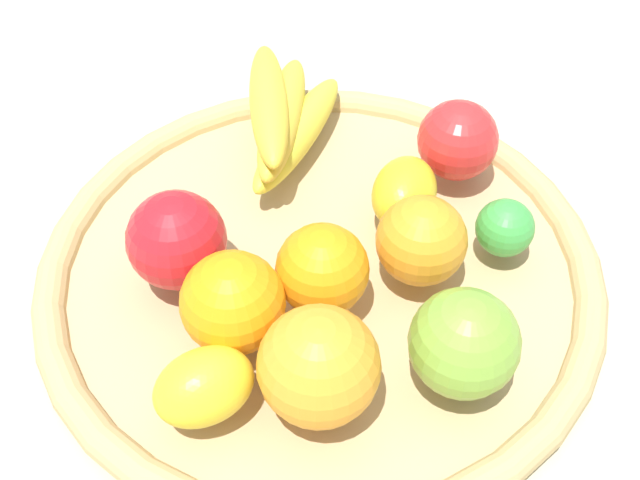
# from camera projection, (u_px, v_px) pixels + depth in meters

# --- Properties ---
(ground_plane) EXTENTS (2.40, 2.40, 0.00)m
(ground_plane) POSITION_uv_depth(u_px,v_px,m) (320.00, 282.00, 0.67)
(ground_plane) COLOR #BDB799
(ground_plane) RESTS_ON ground
(basket) EXTENTS (0.46, 0.46, 0.03)m
(basket) POSITION_uv_depth(u_px,v_px,m) (320.00, 270.00, 0.66)
(basket) COLOR tan
(basket) RESTS_ON ground_plane
(lemon_0) EXTENTS (0.09, 0.09, 0.05)m
(lemon_0) POSITION_uv_depth(u_px,v_px,m) (404.00, 193.00, 0.66)
(lemon_0) COLOR yellow
(lemon_0) RESTS_ON basket
(orange_2) EXTENTS (0.08, 0.08, 0.07)m
(orange_2) POSITION_uv_depth(u_px,v_px,m) (322.00, 270.00, 0.59)
(orange_2) COLOR orange
(orange_2) RESTS_ON basket
(apple_1) EXTENTS (0.08, 0.08, 0.08)m
(apple_1) POSITION_uv_depth(u_px,v_px,m) (464.00, 343.00, 0.54)
(apple_1) COLOR #7BAD39
(apple_1) RESTS_ON basket
(apple_0) EXTENTS (0.08, 0.08, 0.08)m
(apple_0) POSITION_uv_depth(u_px,v_px,m) (177.00, 240.00, 0.61)
(apple_0) COLOR red
(apple_0) RESTS_ON basket
(banana_bunch) EXTENTS (0.15, 0.17, 0.06)m
(banana_bunch) POSITION_uv_depth(u_px,v_px,m) (283.00, 118.00, 0.72)
(banana_bunch) COLOR yellow
(banana_bunch) RESTS_ON basket
(orange_0) EXTENTS (0.11, 0.11, 0.08)m
(orange_0) POSITION_uv_depth(u_px,v_px,m) (319.00, 366.00, 0.53)
(orange_0) COLOR orange
(orange_0) RESTS_ON basket
(apple_2) EXTENTS (0.07, 0.07, 0.07)m
(apple_2) POSITION_uv_depth(u_px,v_px,m) (458.00, 140.00, 0.69)
(apple_2) COLOR red
(apple_2) RESTS_ON basket
(lime_0) EXTENTS (0.07, 0.07, 0.05)m
(lime_0) POSITION_uv_depth(u_px,v_px,m) (505.00, 228.00, 0.64)
(lime_0) COLOR green
(lime_0) RESTS_ON basket
(orange_1) EXTENTS (0.11, 0.11, 0.08)m
(orange_1) POSITION_uv_depth(u_px,v_px,m) (233.00, 303.00, 0.57)
(orange_1) COLOR orange
(orange_1) RESTS_ON basket
(orange_3) EXTENTS (0.10, 0.10, 0.07)m
(orange_3) POSITION_uv_depth(u_px,v_px,m) (421.00, 241.00, 0.61)
(orange_3) COLOR orange
(orange_3) RESTS_ON basket
(lemon_1) EXTENTS (0.07, 0.06, 0.05)m
(lemon_1) POSITION_uv_depth(u_px,v_px,m) (204.00, 387.00, 0.54)
(lemon_1) COLOR yellow
(lemon_1) RESTS_ON basket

